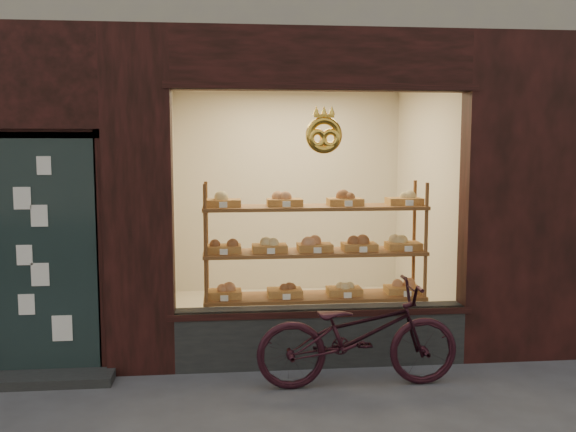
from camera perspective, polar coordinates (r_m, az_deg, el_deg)
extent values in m
cube|color=black|center=(6.13, 2.94, -10.62)|extent=(2.70, 0.25, 0.55)
cube|color=#1C2928|center=(6.01, -20.70, -3.30)|extent=(0.90, 0.04, 2.15)
cube|color=black|center=(6.12, -20.68, -13.38)|extent=(1.15, 0.35, 0.08)
torus|color=gold|center=(5.76, 3.21, 7.19)|extent=(0.33, 0.07, 0.33)
cube|color=brown|center=(6.60, 2.35, -11.41)|extent=(2.20, 0.45, 0.04)
cube|color=brown|center=(6.47, 2.37, -7.19)|extent=(2.20, 0.45, 0.03)
cube|color=brown|center=(6.38, 2.39, -3.26)|extent=(2.20, 0.45, 0.04)
cube|color=brown|center=(6.32, 2.41, 0.77)|extent=(2.20, 0.45, 0.04)
cylinder|color=brown|center=(6.15, -7.30, -5.09)|extent=(0.04, 0.04, 1.70)
cylinder|color=brown|center=(6.46, 12.10, -4.63)|extent=(0.04, 0.04, 1.70)
cylinder|color=brown|center=(6.53, -7.23, -4.41)|extent=(0.04, 0.04, 1.70)
cylinder|color=brown|center=(6.82, 11.09, -4.01)|extent=(0.04, 0.04, 1.70)
cube|color=brown|center=(6.39, -5.70, -6.90)|extent=(0.34, 0.24, 0.07)
sphere|color=#B87749|center=(6.37, -5.71, -6.16)|extent=(0.11, 0.11, 0.11)
cube|color=white|center=(6.21, -5.69, -7.30)|extent=(0.07, 0.01, 0.05)
cube|color=brown|center=(6.42, -0.30, -6.81)|extent=(0.34, 0.24, 0.07)
sphere|color=brown|center=(6.40, -0.30, -6.07)|extent=(0.11, 0.11, 0.11)
cube|color=white|center=(6.24, -0.13, -7.20)|extent=(0.08, 0.01, 0.05)
cube|color=brown|center=(6.50, 5.01, -6.66)|extent=(0.34, 0.24, 0.07)
sphere|color=#ECCF85|center=(6.49, 5.01, -5.93)|extent=(0.11, 0.11, 0.11)
cube|color=white|center=(6.33, 5.33, -7.03)|extent=(0.07, 0.01, 0.05)
cube|color=brown|center=(6.64, 10.13, -6.46)|extent=(0.34, 0.24, 0.07)
sphere|color=#B87749|center=(6.62, 10.14, -5.74)|extent=(0.11, 0.11, 0.11)
cube|color=white|center=(6.47, 10.58, -6.82)|extent=(0.08, 0.01, 0.05)
cube|color=brown|center=(6.30, -5.74, -2.92)|extent=(0.34, 0.24, 0.07)
sphere|color=brown|center=(6.29, -5.75, -2.15)|extent=(0.11, 0.11, 0.11)
cube|color=white|center=(6.12, -5.74, -3.20)|extent=(0.07, 0.01, 0.06)
cube|color=brown|center=(6.32, -1.65, -2.86)|extent=(0.34, 0.24, 0.07)
sphere|color=#ECCF85|center=(6.31, -1.66, -2.10)|extent=(0.11, 0.11, 0.11)
cube|color=white|center=(6.14, -1.52, -3.14)|extent=(0.07, 0.01, 0.06)
cube|color=brown|center=(6.37, 2.39, -2.79)|extent=(0.34, 0.24, 0.07)
sphere|color=#B87749|center=(6.35, 2.40, -2.04)|extent=(0.11, 0.11, 0.11)
cube|color=white|center=(6.19, 2.64, -3.07)|extent=(0.07, 0.01, 0.06)
cube|color=brown|center=(6.45, 6.36, -2.71)|extent=(0.34, 0.24, 0.07)
sphere|color=brown|center=(6.43, 6.37, -1.97)|extent=(0.11, 0.11, 0.11)
cube|color=white|center=(6.27, 6.72, -2.98)|extent=(0.07, 0.01, 0.06)
cube|color=brown|center=(6.56, 10.21, -2.62)|extent=(0.34, 0.24, 0.07)
sphere|color=#ECCF85|center=(6.54, 10.22, -1.89)|extent=(0.11, 0.11, 0.11)
cube|color=white|center=(6.38, 10.67, -2.88)|extent=(0.08, 0.01, 0.06)
cube|color=brown|center=(6.24, -5.79, 1.16)|extent=(0.34, 0.24, 0.07)
sphere|color=#ECCF85|center=(6.24, -5.80, 1.94)|extent=(0.11, 0.11, 0.11)
cube|color=white|center=(6.06, -5.78, 1.00)|extent=(0.07, 0.01, 0.06)
cube|color=brown|center=(6.27, -0.30, 1.22)|extent=(0.34, 0.24, 0.07)
sphere|color=#B87749|center=(6.27, -0.30, 1.99)|extent=(0.11, 0.11, 0.11)
cube|color=white|center=(6.09, -0.13, 1.06)|extent=(0.08, 0.01, 0.06)
cube|color=brown|center=(6.36, 5.09, 1.26)|extent=(0.34, 0.24, 0.07)
sphere|color=brown|center=(6.35, 5.09, 2.03)|extent=(0.11, 0.11, 0.11)
cube|color=white|center=(6.18, 5.41, 1.11)|extent=(0.07, 0.01, 0.06)
cube|color=brown|center=(6.50, 10.28, 1.30)|extent=(0.34, 0.24, 0.07)
sphere|color=#ECCF85|center=(6.50, 10.30, 2.04)|extent=(0.11, 0.11, 0.11)
cube|color=white|center=(6.33, 10.75, 1.15)|extent=(0.08, 0.01, 0.06)
imported|color=black|center=(5.59, 6.22, -10.42)|extent=(1.74, 0.61, 0.91)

